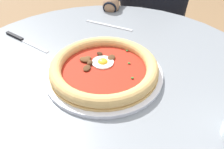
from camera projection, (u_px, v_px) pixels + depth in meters
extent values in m
cylinder|color=gray|center=(106.00, 78.00, 0.66)|extent=(0.95, 0.95, 0.03)
cylinder|color=white|center=(104.00, 73.00, 0.65)|extent=(0.32, 0.32, 0.01)
cylinder|color=tan|center=(104.00, 71.00, 0.64)|extent=(0.29, 0.29, 0.01)
torus|color=tan|center=(104.00, 67.00, 0.63)|extent=(0.29, 0.29, 0.03)
cylinder|color=#A82314|center=(104.00, 69.00, 0.64)|extent=(0.27, 0.27, 0.00)
cylinder|color=white|center=(103.00, 62.00, 0.66)|extent=(0.06, 0.06, 0.00)
ellipsoid|color=yellow|center=(103.00, 62.00, 0.65)|extent=(0.03, 0.03, 0.02)
ellipsoid|color=#4C2D19|center=(87.00, 68.00, 0.63)|extent=(0.03, 0.03, 0.01)
ellipsoid|color=brown|center=(88.00, 58.00, 0.67)|extent=(0.02, 0.02, 0.01)
ellipsoid|color=#4C2D19|center=(90.00, 63.00, 0.65)|extent=(0.02, 0.03, 0.01)
ellipsoid|color=#3D2314|center=(100.00, 54.00, 0.68)|extent=(0.02, 0.02, 0.01)
ellipsoid|color=#4C2D19|center=(111.00, 57.00, 0.67)|extent=(0.03, 0.04, 0.01)
ellipsoid|color=brown|center=(85.00, 60.00, 0.66)|extent=(0.04, 0.04, 0.01)
ellipsoid|color=#2D6B28|center=(127.00, 51.00, 0.70)|extent=(0.01, 0.01, 0.00)
ellipsoid|color=#2D6B28|center=(129.00, 63.00, 0.65)|extent=(0.01, 0.01, 0.00)
ellipsoid|color=#2D6B28|center=(132.00, 78.00, 0.60)|extent=(0.01, 0.01, 0.00)
cube|color=silver|center=(35.00, 46.00, 0.76)|extent=(0.10, 0.09, 0.00)
cube|color=black|center=(15.00, 36.00, 0.80)|extent=(0.07, 0.06, 0.01)
cube|color=#BCBCC1|center=(109.00, 25.00, 0.87)|extent=(0.16, 0.10, 0.00)
cube|color=#282833|center=(145.00, 70.00, 1.51)|extent=(0.43, 0.40, 0.45)
sphere|color=#936B4C|center=(111.00, 5.00, 0.97)|extent=(0.07, 0.07, 0.07)
cube|color=#504A45|center=(150.00, 32.00, 1.39)|extent=(0.51, 0.51, 0.02)
cylinder|color=#4C4742|center=(113.00, 75.00, 1.45)|extent=(0.02, 0.02, 0.46)
cylinder|color=#4C4742|center=(170.00, 87.00, 1.37)|extent=(0.02, 0.02, 0.46)
cylinder|color=#4C4742|center=(128.00, 47.00, 1.71)|extent=(0.02, 0.02, 0.46)
cylinder|color=#4C4742|center=(177.00, 55.00, 1.63)|extent=(0.02, 0.02, 0.46)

